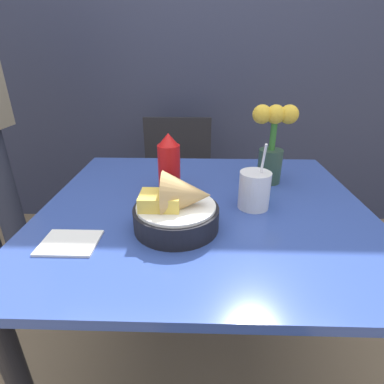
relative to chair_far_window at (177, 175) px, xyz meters
The scene contains 9 objects.
ground_plane 1.00m from the chair_far_window, 79.81° to the right, with size 12.00×12.00×0.00m, color #7A664C.
wall_window 0.92m from the chair_far_window, 69.13° to the left, with size 7.00×0.06×2.60m.
dining_table 0.88m from the chair_far_window, 79.81° to the right, with size 0.97×0.88×0.73m.
chair_far_window is the anchor object (origin of this frame).
food_basket 1.04m from the chair_far_window, 85.12° to the right, with size 0.22×0.22×0.16m.
ketchup_bottle 0.83m from the chair_far_window, 87.14° to the right, with size 0.07×0.07×0.19m.
drink_cup 0.96m from the chair_far_window, 71.10° to the right, with size 0.09×0.09×0.20m.
flower_vase 0.86m from the chair_far_window, 60.26° to the right, with size 0.15×0.08×0.27m.
napkin 1.11m from the chair_far_window, 99.21° to the right, with size 0.13×0.11×0.01m.
Camera 1 is at (-0.02, -0.81, 1.15)m, focal length 28.00 mm.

